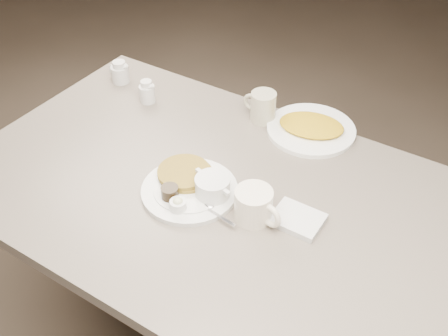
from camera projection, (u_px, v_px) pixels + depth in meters
The scene contains 8 objects.
diner_table at pixel (220, 232), 1.57m from camera, with size 1.50×0.90×0.75m.
main_plate at pixel (193, 186), 1.44m from camera, with size 0.35×0.33×0.07m.
coffee_mug_near at pixel (255, 205), 1.35m from camera, with size 0.15×0.12×0.09m.
napkin at pixel (297, 219), 1.36m from camera, with size 0.13×0.10×0.02m.
coffee_mug_far at pixel (262, 107), 1.69m from camera, with size 0.12×0.09×0.10m.
creamer_left at pixel (120, 73), 1.88m from camera, with size 0.10×0.08×0.08m.
creamer_right at pixel (147, 92), 1.78m from camera, with size 0.08×0.07×0.08m.
hash_plate at pixel (311, 128), 1.66m from camera, with size 0.34×0.34×0.04m.
Camera 1 is at (0.58, -0.90, 1.75)m, focal length 42.05 mm.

